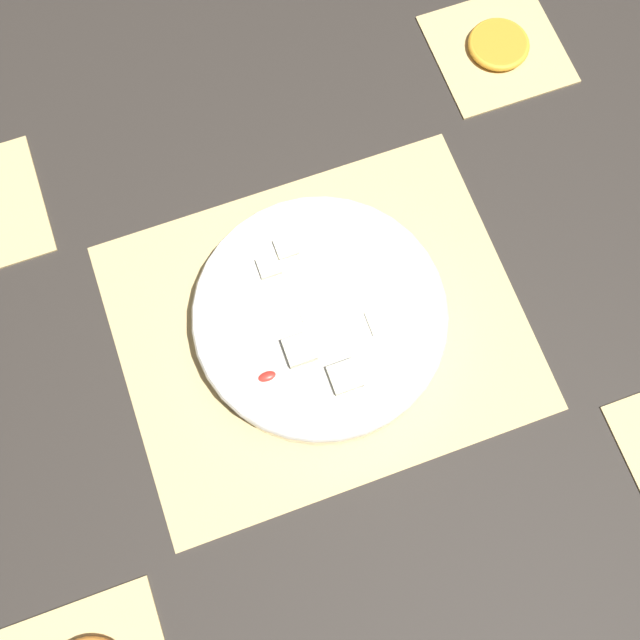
# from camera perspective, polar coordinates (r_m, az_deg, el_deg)

# --- Properties ---
(ground_plane) EXTENTS (6.00, 6.00, 0.00)m
(ground_plane) POSITION_cam_1_polar(r_m,az_deg,el_deg) (0.87, 0.00, -0.51)
(ground_plane) COLOR #2D2823
(bamboo_mat_center) EXTENTS (0.46, 0.37, 0.01)m
(bamboo_mat_center) POSITION_cam_1_polar(r_m,az_deg,el_deg) (0.86, 0.00, -0.45)
(bamboo_mat_center) COLOR #D6B775
(bamboo_mat_center) RESTS_ON ground_plane
(coaster_mat_far_right) EXTENTS (0.16, 0.16, 0.01)m
(coaster_mat_far_right) POSITION_cam_1_polar(r_m,az_deg,el_deg) (1.06, 13.36, 19.49)
(coaster_mat_far_right) COLOR #D6B775
(coaster_mat_far_right) RESTS_ON ground_plane
(fruit_salad_bowl) EXTENTS (0.28, 0.28, 0.06)m
(fruit_salad_bowl) POSITION_cam_1_polar(r_m,az_deg,el_deg) (0.83, -0.00, 0.17)
(fruit_salad_bowl) COLOR silver
(fruit_salad_bowl) RESTS_ON bamboo_mat_center
(orange_slice_whole) EXTENTS (0.08, 0.08, 0.01)m
(orange_slice_whole) POSITION_cam_1_polar(r_m,az_deg,el_deg) (1.06, 13.46, 19.75)
(orange_slice_whole) COLOR orange
(orange_slice_whole) RESTS_ON coaster_mat_far_right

